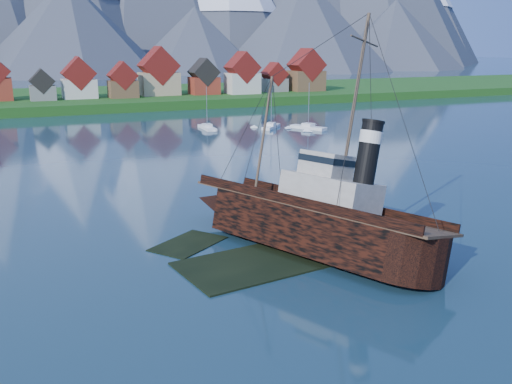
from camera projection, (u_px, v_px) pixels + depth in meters
name	position (u px, v px, depth m)	size (l,w,h in m)	color
ground	(287.00, 250.00, 59.81)	(1400.00, 1400.00, 0.00)	#173242
shoal	(293.00, 245.00, 62.50)	(31.71, 21.24, 1.14)	black
shore_bank	(81.00, 102.00, 210.53)	(600.00, 80.00, 3.20)	#174212
seawall	(96.00, 114.00, 176.84)	(600.00, 2.50, 2.00)	#3F3D38
tugboat_wreck	(302.00, 217.00, 60.28)	(7.57, 32.59, 25.83)	black
sailboat_d	(271.00, 127.00, 146.28)	(7.63, 7.82, 11.93)	white
sailboat_e	(207.00, 128.00, 144.66)	(2.84, 9.72, 11.16)	white
sailboat_f	(308.00, 128.00, 144.88)	(6.57, 10.10, 12.15)	white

